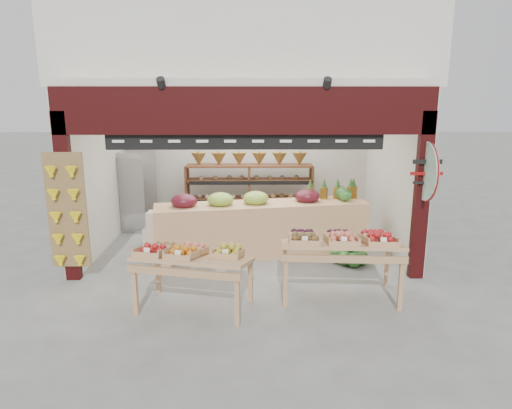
% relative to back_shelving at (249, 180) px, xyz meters
% --- Properties ---
extents(ground, '(60.00, 60.00, 0.00)m').
position_rel_back_shelving_xyz_m(ground, '(-0.06, -1.67, -1.11)').
color(ground, slate).
rests_on(ground, ground).
extents(shop_structure, '(6.36, 5.12, 5.40)m').
position_rel_back_shelving_xyz_m(shop_structure, '(-0.06, -0.06, 2.81)').
color(shop_structure, beige).
rests_on(shop_structure, ground).
extents(banana_board, '(0.60, 0.15, 1.80)m').
position_rel_back_shelving_xyz_m(banana_board, '(-2.79, -2.84, 0.01)').
color(banana_board, brown).
rests_on(banana_board, ground).
extents(gift_sign, '(0.04, 0.93, 0.92)m').
position_rel_back_shelving_xyz_m(gift_sign, '(2.69, -2.81, 0.64)').
color(gift_sign, '#AAD6BC').
rests_on(gift_sign, ground).
extents(back_shelving, '(2.72, 0.44, 1.70)m').
position_rel_back_shelving_xyz_m(back_shelving, '(0.00, 0.00, 0.00)').
color(back_shelving, brown).
rests_on(back_shelving, ground).
extents(refrigerator, '(0.80, 0.80, 1.71)m').
position_rel_back_shelving_xyz_m(refrigerator, '(-2.46, 0.08, -0.25)').
color(refrigerator, '#A9ABB0').
rests_on(refrigerator, ground).
extents(cardboard_stack, '(0.99, 0.72, 0.69)m').
position_rel_back_shelving_xyz_m(cardboard_stack, '(-1.56, -1.07, -0.85)').
color(cardboard_stack, beige).
rests_on(cardboard_stack, ground).
extents(mid_counter, '(3.92, 1.38, 1.19)m').
position_rel_back_shelving_xyz_m(mid_counter, '(0.21, -1.56, -0.58)').
color(mid_counter, tan).
rests_on(mid_counter, ground).
extents(display_table_left, '(1.67, 1.17, 0.98)m').
position_rel_back_shelving_xyz_m(display_table_left, '(-0.84, -3.73, -0.35)').
color(display_table_left, tan).
rests_on(display_table_left, ground).
extents(display_table_right, '(1.74, 1.04, 1.06)m').
position_rel_back_shelving_xyz_m(display_table_right, '(1.31, -3.43, -0.27)').
color(display_table_right, tan).
rests_on(display_table_right, ground).
extents(watermelon_pile, '(0.65, 0.67, 0.51)m').
position_rel_back_shelving_xyz_m(watermelon_pile, '(1.75, -2.05, -0.91)').
color(watermelon_pile, '#20511B').
rests_on(watermelon_pile, ground).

